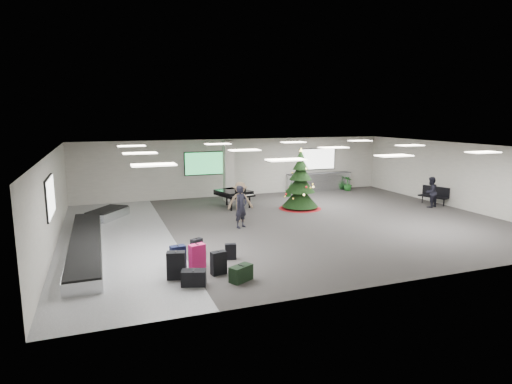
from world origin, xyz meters
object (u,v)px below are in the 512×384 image
object	(u,v)px
service_counter	(319,182)
potted_plant_left	(289,189)
pink_suitcase	(197,256)
christmas_tree	(300,188)
traveler_b	(240,202)
baggage_carousel	(91,237)
traveler_a	(241,207)
grand_piano	(234,193)
potted_plant_right	(348,184)
bench	(435,194)
traveler_bench	(431,192)

from	to	relation	value
service_counter	potted_plant_left	distance (m)	2.72
pink_suitcase	christmas_tree	bearing A→B (deg)	29.06
traveler_b	potted_plant_left	bearing A→B (deg)	53.41
baggage_carousel	pink_suitcase	world-z (taller)	pink_suitcase
service_counter	pink_suitcase	world-z (taller)	service_counter
traveler_a	traveler_b	world-z (taller)	traveler_a
service_counter	grand_piano	world-z (taller)	service_counter
grand_piano	traveler_a	world-z (taller)	traveler_a
baggage_carousel	service_counter	distance (m)	14.50
grand_piano	potted_plant_right	world-z (taller)	grand_piano
potted_plant_left	service_counter	bearing A→B (deg)	23.75
christmas_tree	traveler_b	size ratio (longest dim) A/B	1.75
bench	traveler_bench	xyz separation A→B (m)	(-0.72, -0.48, 0.24)
grand_piano	traveler_bench	world-z (taller)	traveler_bench
service_counter	traveler_b	size ratio (longest dim) A/B	2.38
pink_suitcase	traveler_bench	size ratio (longest dim) A/B	0.49
traveler_a	potted_plant_right	xyz separation A→B (m)	(8.77, 6.00, -0.42)
bench	traveler_bench	size ratio (longest dim) A/B	1.00
traveler_a	bench	bearing A→B (deg)	-26.17
grand_piano	traveler_b	xyz separation A→B (m)	(-0.59, -2.79, 0.14)
pink_suitcase	traveler_a	size ratio (longest dim) A/B	0.43
pink_suitcase	grand_piano	bearing A→B (deg)	49.76
potted_plant_left	potted_plant_right	size ratio (longest dim) A/B	0.97
service_counter	bench	size ratio (longest dim) A/B	2.65
traveler_bench	pink_suitcase	bearing A→B (deg)	2.56
bench	service_counter	bearing A→B (deg)	103.90
traveler_b	traveler_bench	xyz separation A→B (m)	(9.72, -0.54, -0.09)
traveler_bench	potted_plant_right	distance (m)	5.68
baggage_carousel	service_counter	size ratio (longest dim) A/B	2.40
traveler_b	service_counter	bearing A→B (deg)	46.74
christmas_tree	traveler_a	bearing A→B (deg)	-147.51
bench	traveler_bench	bearing A→B (deg)	-164.84
traveler_b	potted_plant_left	distance (m)	6.27
traveler_bench	potted_plant_right	bearing A→B (deg)	-94.13
service_counter	pink_suitcase	xyz separation A→B (m)	(-9.84, -10.61, -0.18)
traveler_b	christmas_tree	bearing A→B (deg)	29.56
christmas_tree	bench	xyz separation A→B (m)	(6.90, -1.50, -0.50)
christmas_tree	grand_piano	world-z (taller)	christmas_tree
pink_suitcase	bench	distance (m)	14.32
potted_plant_left	baggage_carousel	bearing A→B (deg)	-151.43
baggage_carousel	traveler_bench	xyz separation A→B (m)	(15.72, 0.61, 0.55)
traveler_a	traveler_b	distance (m)	1.05
baggage_carousel	traveler_bench	world-z (taller)	traveler_bench
traveler_b	potted_plant_right	distance (m)	9.84
pink_suitcase	traveler_a	world-z (taller)	traveler_a
bench	traveler_b	world-z (taller)	traveler_b
baggage_carousel	christmas_tree	world-z (taller)	christmas_tree
baggage_carousel	potted_plant_right	bearing A→B (deg)	22.97
potted_plant_left	christmas_tree	bearing A→B (deg)	-104.82
service_counter	traveler_a	xyz separation A→B (m)	(-7.14, -6.60, 0.31)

